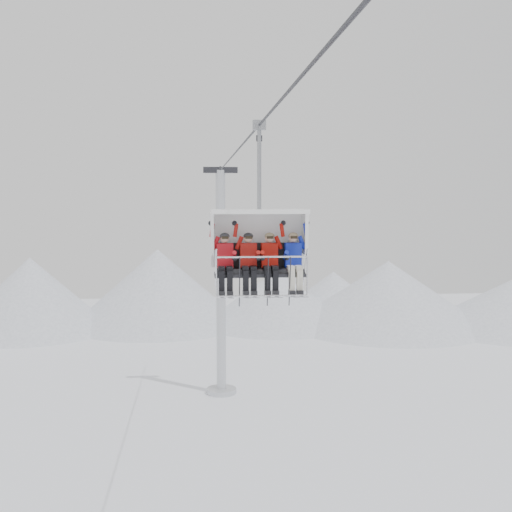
{
  "coord_description": "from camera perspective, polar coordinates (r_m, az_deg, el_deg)",
  "views": [
    {
      "loc": [
        -1.48,
        -15.6,
        11.61
      ],
      "look_at": [
        0.0,
        0.0,
        10.21
      ],
      "focal_mm": 45.0,
      "sensor_mm": 36.0,
      "label": 1
    }
  ],
  "objects": [
    {
      "name": "lift_tower_right",
      "position": [
        38.08,
        -3.13,
        -3.74
      ],
      "size": [
        2.0,
        1.8,
        13.48
      ],
      "color": "silver",
      "rests_on": "ground"
    },
    {
      "name": "skier_center_left",
      "position": [
        14.75,
        -0.66,
        -0.46
      ],
      "size": [
        0.38,
        1.69,
        1.54
      ],
      "color": "#A31510",
      "rests_on": "chairlift_carrier"
    },
    {
      "name": "ridgeline",
      "position": [
        58.32,
        -5.46,
        -3.6
      ],
      "size": [
        72.0,
        21.0,
        7.0
      ],
      "color": "white",
      "rests_on": "ground"
    },
    {
      "name": "chairlift_carrier",
      "position": [
        15.04,
        0.24,
        1.41
      ],
      "size": [
        2.23,
        1.17,
        3.98
      ],
      "color": "black",
      "rests_on": "haul_cable"
    },
    {
      "name": "skier_center_right",
      "position": [
        14.8,
        1.25,
        -0.44
      ],
      "size": [
        0.38,
        1.69,
        1.54
      ],
      "color": "#AC120A",
      "rests_on": "chairlift_carrier"
    },
    {
      "name": "skier_far_right",
      "position": [
        14.87,
        3.37,
        -0.42
      ],
      "size": [
        0.38,
        1.69,
        1.54
      ],
      "color": "#1324AB",
      "rests_on": "chairlift_carrier"
    },
    {
      "name": "haul_cable",
      "position": [
        15.76,
        0.0,
        11.24
      ],
      "size": [
        0.06,
        50.0,
        0.06
      ],
      "primitive_type": "cylinder",
      "rotation": [
        1.57,
        0.0,
        0.0
      ],
      "color": "#2A2A2E",
      "rests_on": "lift_tower_left"
    },
    {
      "name": "skier_far_left",
      "position": [
        14.72,
        -2.77,
        -0.48
      ],
      "size": [
        0.38,
        1.69,
        1.54
      ],
      "color": "red",
      "rests_on": "chairlift_carrier"
    }
  ]
}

